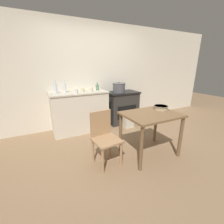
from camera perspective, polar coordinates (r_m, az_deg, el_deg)
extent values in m
plane|color=#896B4C|center=(2.95, 4.20, -14.00)|extent=(14.00, 14.00, 0.00)
cube|color=beige|center=(3.97, -7.43, 13.47)|extent=(8.00, 0.07, 2.55)
cube|color=beige|center=(3.67, -12.20, -0.07)|extent=(1.28, 0.59, 0.92)
cube|color=#B6AD9C|center=(3.56, -12.69, 7.24)|extent=(1.31, 0.62, 0.03)
cube|color=#2D2B28|center=(4.15, 3.81, 1.59)|extent=(0.79, 0.53, 0.82)
cube|color=black|center=(4.06, 3.93, 7.44)|extent=(0.83, 0.57, 0.04)
cube|color=black|center=(3.95, 5.77, -0.05)|extent=(0.55, 0.01, 0.34)
cube|color=brown|center=(2.60, 14.74, -0.89)|extent=(0.92, 0.71, 0.03)
cylinder|color=brown|center=(2.30, 11.09, -13.62)|extent=(0.06, 0.06, 0.73)
cylinder|color=brown|center=(2.83, 24.64, -8.75)|extent=(0.06, 0.06, 0.73)
cylinder|color=brown|center=(2.74, 3.29, -7.93)|extent=(0.06, 0.06, 0.73)
cylinder|color=brown|center=(3.21, 16.25, -4.80)|extent=(0.06, 0.06, 0.73)
cube|color=#A87F56|center=(2.38, -2.07, -10.68)|extent=(0.44, 0.44, 0.03)
cube|color=#A87F56|center=(2.44, -4.33, -4.25)|extent=(0.36, 0.07, 0.42)
cylinder|color=#A87F56|center=(2.31, -3.55, -18.07)|extent=(0.04, 0.04, 0.40)
cylinder|color=#A87F56|center=(2.45, 3.48, -15.68)|extent=(0.04, 0.04, 0.40)
cylinder|color=#A87F56|center=(2.55, -7.25, -14.33)|extent=(0.04, 0.04, 0.40)
cylinder|color=#A87F56|center=(2.69, -0.73, -12.45)|extent=(0.04, 0.04, 0.40)
cube|color=beige|center=(3.86, 6.28, -2.92)|extent=(0.25, 0.18, 0.40)
cylinder|color=#4C4C51|center=(3.93, 2.65, 9.05)|extent=(0.31, 0.31, 0.22)
cylinder|color=#4C4C51|center=(3.91, 2.67, 10.79)|extent=(0.33, 0.33, 0.02)
sphere|color=black|center=(3.91, 2.68, 11.11)|extent=(0.02, 0.02, 0.02)
cylinder|color=tan|center=(2.86, 18.10, 1.57)|extent=(0.24, 0.24, 0.07)
cylinder|color=tan|center=(2.85, 18.15, 2.15)|extent=(0.26, 0.26, 0.01)
cylinder|color=silver|center=(3.54, -17.59, 8.66)|extent=(0.07, 0.07, 0.20)
cylinder|color=silver|center=(3.52, -17.80, 10.85)|extent=(0.03, 0.03, 0.08)
cylinder|color=#517F5B|center=(3.72, -5.63, 9.27)|extent=(0.08, 0.08, 0.13)
cylinder|color=#517F5B|center=(3.71, -5.67, 10.67)|extent=(0.03, 0.03, 0.05)
cylinder|color=silver|center=(3.49, -20.76, 8.30)|extent=(0.08, 0.08, 0.21)
cylinder|color=silver|center=(3.47, -21.01, 10.62)|extent=(0.03, 0.03, 0.08)
cylinder|color=beige|center=(3.51, -11.09, 8.25)|extent=(0.08, 0.08, 0.10)
cylinder|color=beige|center=(3.58, -7.95, 8.54)|extent=(0.07, 0.07, 0.09)
cylinder|color=silver|center=(3.32, -13.56, 7.63)|extent=(0.08, 0.08, 0.10)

